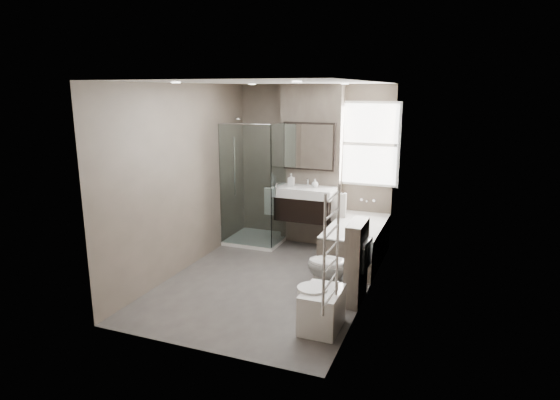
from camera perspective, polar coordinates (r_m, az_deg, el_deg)
The scene contains 15 objects.
room at distance 6.06m, azimuth -1.17°, elevation 1.78°, with size 2.70×3.90×2.70m.
vanity_pier at distance 7.70m, azimuth 3.88°, elevation 4.24°, with size 1.00×0.25×2.60m, color #61574D.
vanity at distance 7.49m, azimuth 3.01°, elevation -0.38°, with size 0.95×0.47×0.66m.
mirror_cabinet at distance 7.50m, azimuth 3.55°, elevation 6.55°, with size 0.86×0.08×0.76m.
towel_left at distance 7.66m, azimuth -1.01°, elevation -0.20°, with size 0.24×0.06×0.44m, color silver.
towel_right at distance 7.32m, azimuth 7.12°, elevation -0.95°, with size 0.24×0.06×0.44m, color silver.
shower_enclosure at distance 7.74m, azimuth -2.47°, elevation -1.82°, with size 0.90×0.90×2.00m.
bathtub at distance 7.07m, azimuth 9.29°, elevation -4.95°, with size 0.75×1.60×0.57m.
window at distance 7.54m, azimuth 10.75°, elevation 6.71°, with size 0.98×0.06×1.33m.
toilet at distance 5.83m, azimuth 6.99°, elevation -8.15°, with size 0.44×0.76×0.78m, color white.
cistern_box at distance 5.71m, azimuth 9.29°, elevation -7.50°, with size 0.19×0.55×1.00m.
bidet at distance 5.15m, azimuth 5.07°, elevation -13.02°, with size 0.47×0.55×0.57m.
towel_radiator at distance 4.25m, azimuth 6.26°, elevation -5.88°, with size 0.03×0.49×1.10m.
soap_bottle_a at distance 7.51m, azimuth 1.37°, elevation 2.49°, with size 0.09×0.09×0.20m, color white.
soap_bottle_b at distance 7.41m, azimuth 4.28°, elevation 2.05°, with size 0.11×0.11×0.14m, color white.
Camera 1 is at (2.27, -5.49, 2.52)m, focal length 30.00 mm.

